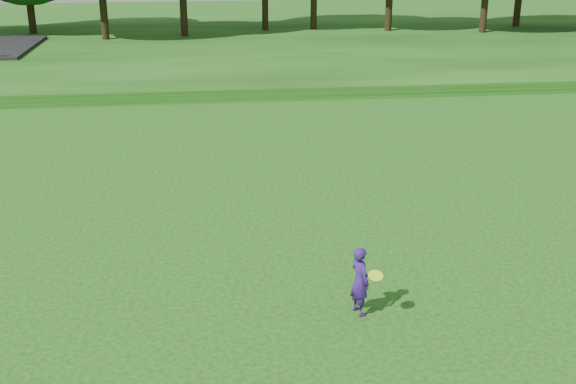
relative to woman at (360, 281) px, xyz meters
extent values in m
plane|color=#19470D|center=(-1.28, 0.86, -0.75)|extent=(140.00, 140.00, 0.00)
cube|color=#19470D|center=(-1.28, 34.86, -0.45)|extent=(130.00, 30.00, 0.60)
cube|color=gray|center=(-1.28, 20.86, -0.73)|extent=(130.00, 1.60, 0.04)
imported|color=navy|center=(0.00, 0.00, 0.00)|extent=(0.52, 0.64, 1.50)
cylinder|color=#D3FF28|center=(0.22, -0.40, 0.30)|extent=(0.31, 0.30, 0.13)
camera|label=1|loc=(-3.13, -13.08, 6.84)|focal=45.00mm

